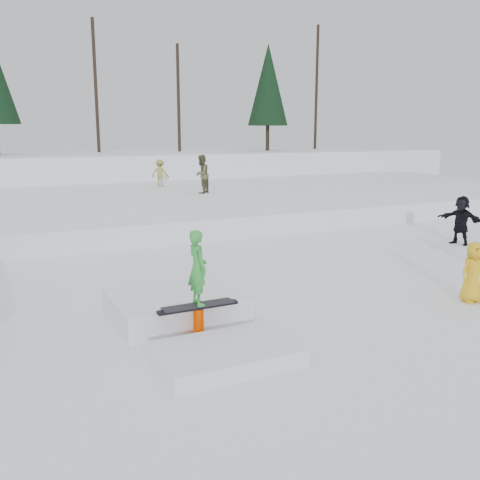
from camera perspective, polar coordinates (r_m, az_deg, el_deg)
name	(u,v)px	position (r m, az deg, el deg)	size (l,w,h in m)	color
ground	(260,304)	(12.35, 2.09, -6.87)	(120.00, 120.00, 0.00)	white
snow_berm	(59,170)	(40.76, -18.72, 7.07)	(60.00, 14.00, 2.40)	white
snow_midrise	(103,204)	(27.10, -14.37, 3.71)	(50.00, 18.00, 0.80)	white
treeline	(147,81)	(40.48, -9.90, 16.33)	(40.24, 4.22, 10.50)	black
walker_olive	(202,174)	(27.47, -4.12, 7.01)	(0.95, 0.74, 1.95)	#4C492E
walker_ygreen	(160,173)	(31.15, -8.52, 7.07)	(1.00, 0.58, 1.55)	olive
spectator_yellow	(474,272)	(13.44, 23.64, -3.15)	(0.70, 0.45, 1.43)	gold
spectator_dark	(461,220)	(20.21, 22.50, 1.96)	(1.59, 0.51, 1.71)	black
jib_rail_feature	(188,314)	(10.81, -5.61, -7.91)	(2.60, 4.40, 2.11)	white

